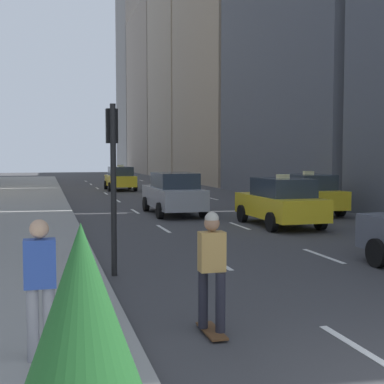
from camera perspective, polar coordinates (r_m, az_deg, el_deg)
lane_markings at (r=27.89m, az=-1.41°, el=-1.30°), size 5.72×56.00×0.01m
building_row_right at (r=55.20m, az=2.20°, el=18.64°), size 6.00×96.74×37.80m
taxi_lead at (r=39.44m, az=-7.66°, el=1.46°), size 2.02×4.40×1.87m
taxi_second at (r=23.70m, az=12.07°, el=-0.18°), size 2.02×4.40×1.87m
taxi_third at (r=19.41m, az=9.39°, el=-1.03°), size 2.02×4.40×1.87m
sedan_black_near at (r=23.01m, az=-2.01°, el=-0.13°), size 2.02×4.96×1.80m
skateboarder at (r=7.57m, az=2.12°, el=-8.01°), size 0.36×0.80×1.75m
planter_with_shrub at (r=3.71m, az=-11.59°, el=-17.85°), size 1.00×1.00×1.95m
pedestrian_near_curb at (r=6.48m, az=-15.89°, el=-9.26°), size 0.36×0.22×1.65m
traffic_light_pole at (r=11.34m, az=-8.46°, el=3.26°), size 0.24×0.42×3.60m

